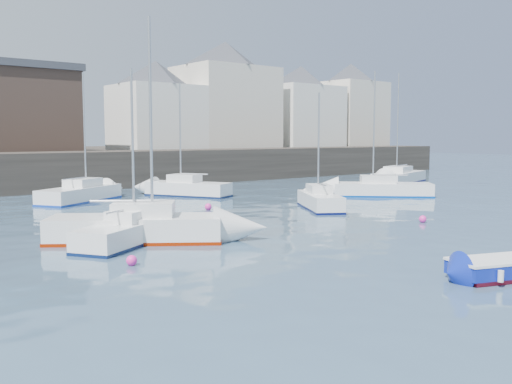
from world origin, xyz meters
TOP-DOWN VIEW (x-y plane):
  - water at (0.00, 0.00)m, footprint 220.00×220.00m
  - quay_wall at (0.00, 35.00)m, footprint 90.00×5.00m
  - land_strip at (0.00, 53.00)m, footprint 90.00×32.00m
  - bldg_east_a at (20.00, 42.00)m, footprint 13.36×13.36m
  - bldg_east_b at (31.00, 41.50)m, footprint 11.88×11.88m
  - bldg_east_c at (40.00, 41.50)m, footprint 11.14×11.14m
  - bldg_east_d at (11.00, 41.50)m, footprint 11.14×11.14m
  - blue_dinghy at (-1.33, -1.43)m, footprint 3.58×2.47m
  - sailboat_a at (-7.58, 10.70)m, footprint 5.42×4.23m
  - sailboat_b at (-7.04, 10.99)m, footprint 6.93×5.84m
  - sailboat_c at (6.09, 13.57)m, footprint 4.09×5.25m
  - sailboat_d at (14.67, 15.89)m, footprint 6.47×6.36m
  - sailboat_f at (3.99, 24.62)m, footprint 4.58×6.32m
  - sailboat_g at (25.20, 22.30)m, footprint 8.14×4.67m
  - sailboat_h at (-3.30, 26.06)m, footprint 6.62×5.17m
  - buoy_near at (-9.19, 7.18)m, footprint 0.36×0.36m
  - buoy_mid at (6.33, 6.71)m, footprint 0.37×0.37m
  - buoy_far at (0.79, 17.37)m, footprint 0.41×0.41m

SIDE VIEW (x-z plane):
  - water at x=0.00m, z-range 0.00..0.00m
  - buoy_near at x=-9.19m, z-range -0.18..0.18m
  - buoy_mid at x=6.33m, z-range -0.18..0.18m
  - buoy_far at x=0.79m, z-range -0.20..0.20m
  - blue_dinghy at x=-1.33m, z-range 0.04..0.66m
  - sailboat_a at x=-7.58m, z-range -2.97..3.94m
  - sailboat_c at x=6.09m, z-range -2.87..3.91m
  - sailboat_d at x=14.67m, z-range -3.85..4.92m
  - sailboat_h at x=-3.30m, z-range -3.63..4.72m
  - sailboat_g at x=25.20m, z-range -4.35..5.47m
  - sailboat_f at x=3.99m, z-range -3.42..4.54m
  - sailboat_b at x=-7.04m, z-range -3.88..5.05m
  - land_strip at x=0.00m, z-range 0.00..2.80m
  - quay_wall at x=0.00m, z-range 0.00..3.00m
  - bldg_east_d at x=11.00m, z-range 2.89..11.84m
  - bldg_east_b at x=31.00m, z-range 2.89..12.84m
  - bldg_east_c at x=40.00m, z-range 2.90..13.85m
  - bldg_east_a at x=20.00m, z-range 2.91..14.71m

